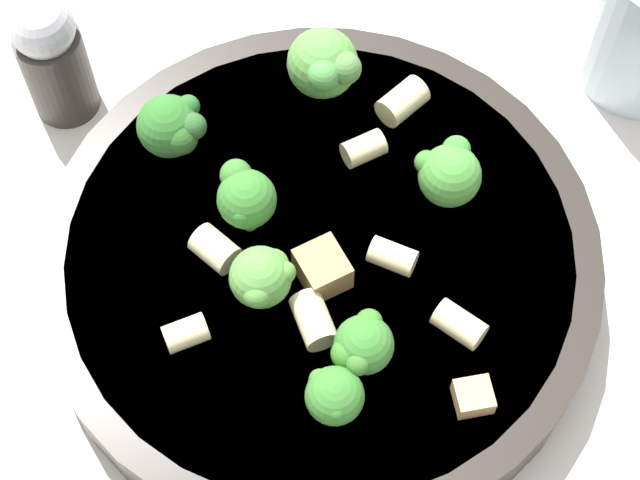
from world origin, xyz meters
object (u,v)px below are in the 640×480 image
at_px(broccoli_floret_3, 172,127).
at_px(broccoli_floret_5, 449,174).
at_px(broccoli_floret_2, 330,396).
at_px(rigatoni_5, 459,324).
at_px(pasta_bowl, 320,263).
at_px(broccoli_floret_6, 322,65).
at_px(broccoli_floret_0, 362,346).
at_px(rigatoni_0, 186,333).
at_px(rigatoni_6, 402,101).
at_px(chicken_chunk_0, 473,397).
at_px(broccoli_floret_4, 262,277).
at_px(rigatoni_4, 215,247).
at_px(chicken_chunk_1, 325,269).
at_px(pepper_shaker, 52,57).
at_px(rigatoni_2, 392,256).
at_px(rigatoni_3, 364,149).
at_px(broccoli_floret_1, 245,197).
at_px(rigatoni_1, 314,320).

distance_m(broccoli_floret_3, broccoli_floret_5, 0.14).
height_order(broccoli_floret_2, rigatoni_5, broccoli_floret_2).
xyz_separation_m(pasta_bowl, broccoli_floret_6, (0.01, 0.10, 0.04)).
height_order(broccoli_floret_0, broccoli_floret_3, broccoli_floret_3).
distance_m(pasta_bowl, rigatoni_5, 0.08).
bearing_deg(broccoli_floret_3, broccoli_floret_5, -15.15).
distance_m(rigatoni_0, rigatoni_6, 0.17).
height_order(broccoli_floret_2, chicken_chunk_0, broccoli_floret_2).
xyz_separation_m(broccoli_floret_4, broccoli_floret_5, (0.09, 0.05, -0.00)).
relative_size(rigatoni_4, chicken_chunk_1, 0.91).
bearing_deg(broccoli_floret_6, broccoli_floret_2, -93.38).
bearing_deg(rigatoni_4, chicken_chunk_1, -17.44).
relative_size(chicken_chunk_0, pepper_shaker, 0.20).
relative_size(broccoli_floret_0, broccoli_floret_2, 1.09).
height_order(rigatoni_2, pepper_shaker, pepper_shaker).
bearing_deg(broccoli_floret_3, broccoli_floret_0, -56.37).
bearing_deg(chicken_chunk_0, rigatoni_5, 92.59).
xyz_separation_m(broccoli_floret_4, rigatoni_3, (0.06, 0.08, -0.01)).
bearing_deg(rigatoni_2, chicken_chunk_0, -68.59).
distance_m(broccoli_floret_2, rigatoni_4, 0.10).
relative_size(broccoli_floret_1, pepper_shaker, 0.47).
xyz_separation_m(broccoli_floret_1, broccoli_floret_5, (0.10, 0.01, -0.01)).
height_order(broccoli_floret_3, broccoli_floret_6, broccoli_floret_6).
bearing_deg(rigatoni_6, broccoli_floret_3, -172.51).
bearing_deg(broccoli_floret_3, rigatoni_0, -88.25).
height_order(chicken_chunk_0, pepper_shaker, pepper_shaker).
bearing_deg(rigatoni_6, chicken_chunk_0, -85.19).
distance_m(rigatoni_2, chicken_chunk_0, 0.08).
xyz_separation_m(rigatoni_2, rigatoni_5, (0.03, -0.04, 0.00)).
relative_size(broccoli_floret_6, rigatoni_2, 1.84).
height_order(broccoli_floret_0, rigatoni_3, broccoli_floret_0).
xyz_separation_m(rigatoni_6, chicken_chunk_0, (0.01, -0.16, -0.00)).
xyz_separation_m(broccoli_floret_5, rigatoni_5, (-0.00, -0.08, -0.01)).
xyz_separation_m(rigatoni_3, rigatoni_5, (0.04, -0.10, 0.00)).
distance_m(broccoli_floret_1, rigatoni_0, 0.07).
bearing_deg(rigatoni_1, rigatoni_4, 136.63).
distance_m(broccoli_floret_1, broccoli_floret_2, 0.11).
relative_size(rigatoni_2, chicken_chunk_0, 1.34).
height_order(broccoli_floret_0, broccoli_floret_1, broccoli_floret_1).
bearing_deg(broccoli_floret_3, rigatoni_4, -73.62).
relative_size(pasta_bowl, chicken_chunk_1, 11.72).
bearing_deg(rigatoni_0, pepper_shaker, 112.31).
height_order(broccoli_floret_1, broccoli_floret_2, broccoli_floret_1).
bearing_deg(broccoli_floret_1, chicken_chunk_1, -42.60).
bearing_deg(rigatoni_3, pasta_bowl, -116.70).
distance_m(broccoli_floret_2, broccoli_floret_5, 0.13).
bearing_deg(chicken_chunk_0, chicken_chunk_1, 132.25).
bearing_deg(broccoli_floret_0, rigatoni_5, 15.52).
distance_m(broccoli_floret_0, rigatoni_5, 0.05).
distance_m(pasta_bowl, rigatoni_1, 0.05).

